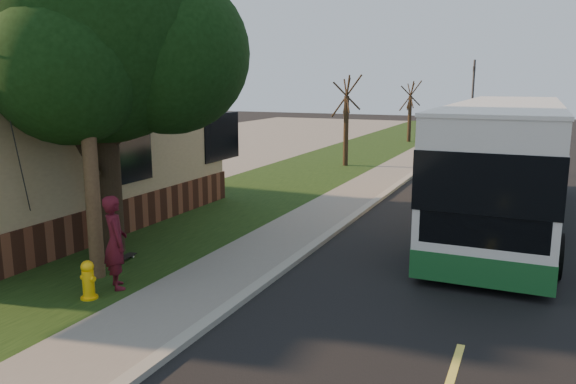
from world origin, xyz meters
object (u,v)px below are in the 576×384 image
object	(u,v)px
transit_bus	(505,159)
skateboarder	(115,242)
skateboard_main	(123,258)
bare_tree_near	(346,122)
dumpster	(139,182)
utility_pole	(82,51)
leafy_tree	(105,31)
distant_car	(473,141)
traffic_signal	(473,94)
fire_hydrant	(88,280)
bare_tree_far	(410,112)

from	to	relation	value
transit_bus	skateboarder	distance (m)	11.12
skateboard_main	bare_tree_near	bearing A→B (deg)	89.96
skateboard_main	dumpster	world-z (taller)	dumpster
utility_pole	skateboard_main	size ratio (longest dim) A/B	11.04
bare_tree_near	leafy_tree	bearing A→B (deg)	-92.50
utility_pole	distant_car	bearing A→B (deg)	78.33
utility_pole	skateboarder	bearing A→B (deg)	-21.61
utility_pole	skateboard_main	world-z (taller)	utility_pole
leafy_tree	transit_bus	bearing A→B (deg)	40.38
distant_car	leafy_tree	bearing A→B (deg)	-103.80
skateboard_main	distant_car	distance (m)	23.37
utility_pole	dumpster	xyz separation A→B (m)	(-3.89, 6.28, -3.88)
utility_pole	traffic_signal	world-z (taller)	utility_pole
skateboard_main	dumpster	xyz separation A→B (m)	(-3.69, 5.24, 0.62)
leafy_tree	distant_car	size ratio (longest dim) A/B	1.64
bare_tree_near	traffic_signal	xyz separation A→B (m)	(4.00, 16.00, 1.01)
fire_hydrant	leafy_tree	bearing A→B (deg)	120.67
skateboarder	fire_hydrant	bearing A→B (deg)	120.58
skateboard_main	dumpster	bearing A→B (deg)	125.15
bare_tree_near	bare_tree_far	bearing A→B (deg)	87.61
transit_bus	traffic_signal	bearing A→B (deg)	98.25
skateboarder	distant_car	bearing A→B (deg)	-60.66
dumpster	bare_tree_far	bearing A→B (deg)	79.53
fire_hydrant	traffic_signal	xyz separation A→B (m)	(3.10, 34.00, 2.73)
leafy_tree	traffic_signal	bearing A→B (deg)	81.53
utility_pole	dumpster	distance (m)	8.35
leafy_tree	traffic_signal	world-z (taller)	leafy_tree
fire_hydrant	transit_bus	world-z (taller)	transit_bus
fire_hydrant	transit_bus	distance (m)	11.78
leafy_tree	bare_tree_far	xyz separation A→B (m)	(1.17, 27.35, -3.16)
skateboard_main	distant_car	world-z (taller)	distant_car
bare_tree_far	distant_car	xyz separation A→B (m)	(4.62, -5.16, -1.19)
bare_tree_near	skateboarder	distance (m)	17.39
transit_bus	skateboarder	size ratio (longest dim) A/B	6.94
distant_car	traffic_signal	bearing A→B (deg)	97.78
leafy_tree	transit_bus	world-z (taller)	leafy_tree
traffic_signal	distant_car	size ratio (longest dim) A/B	1.16
fire_hydrant	leafy_tree	xyz separation A→B (m)	(-1.57, 2.65, 4.73)
utility_pole	bare_tree_far	bearing A→B (deg)	89.40
traffic_signal	dumpster	bearing A→B (deg)	-106.07
traffic_signal	distant_car	xyz separation A→B (m)	(1.12, -9.16, -2.35)
distant_car	skateboard_main	bearing A→B (deg)	-101.86
utility_pole	leafy_tree	distance (m)	1.94
skateboarder	skateboard_main	bearing A→B (deg)	-14.48
skateboarder	distant_car	distance (m)	24.51
transit_bus	dumpster	world-z (taller)	transit_bus
transit_bus	bare_tree_far	bearing A→B (deg)	109.05
transit_bus	dumpster	size ratio (longest dim) A/B	7.98
bare_tree_near	dumpster	bearing A→B (deg)	-109.03
dumpster	skateboard_main	bearing A→B (deg)	-54.85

